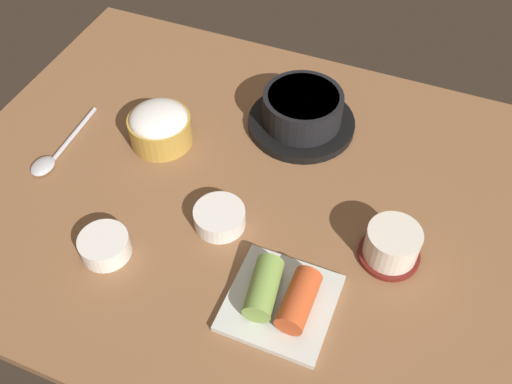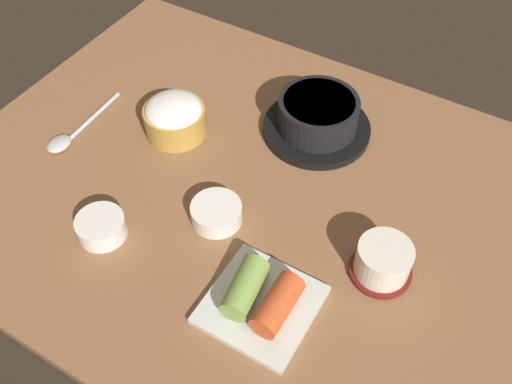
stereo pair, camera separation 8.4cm
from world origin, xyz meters
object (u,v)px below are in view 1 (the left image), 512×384
(banchan_cup_center, at_px, (219,217))
(side_bowl_near, at_px, (105,245))
(stone_pot, at_px, (302,112))
(tea_cup_with_saucer, at_px, (392,245))
(spoon, at_px, (52,156))
(kimchi_plate, at_px, (281,298))
(rice_bowl, at_px, (160,126))

(banchan_cup_center, xyz_separation_m, side_bowl_near, (-0.13, -0.11, 0.00))
(stone_pot, relative_size, tea_cup_with_saucer, 2.09)
(stone_pot, bearing_deg, spoon, -147.11)
(kimchi_plate, distance_m, side_bowl_near, 0.27)
(kimchi_plate, distance_m, spoon, 0.47)
(rice_bowl, relative_size, banchan_cup_center, 1.36)
(tea_cup_with_saucer, bearing_deg, spoon, -177.89)
(kimchi_plate, height_order, spoon, kimchi_plate)
(kimchi_plate, bearing_deg, side_bowl_near, -176.71)
(stone_pot, relative_size, spoon, 1.05)
(kimchi_plate, xyz_separation_m, side_bowl_near, (-0.27, -0.02, -0.00))
(tea_cup_with_saucer, relative_size, spoon, 0.50)
(kimchi_plate, bearing_deg, spoon, 165.91)
(rice_bowl, bearing_deg, stone_pot, 30.59)
(side_bowl_near, height_order, spoon, side_bowl_near)
(rice_bowl, relative_size, kimchi_plate, 0.75)
(rice_bowl, bearing_deg, banchan_cup_center, -37.01)
(spoon, bearing_deg, banchan_cup_center, -3.26)
(stone_pot, bearing_deg, kimchi_plate, -75.36)
(stone_pot, bearing_deg, side_bowl_near, -115.95)
(kimchi_plate, height_order, side_bowl_near, kimchi_plate)
(banchan_cup_center, bearing_deg, stone_pot, 80.09)
(stone_pot, bearing_deg, tea_cup_with_saucer, -45.45)
(side_bowl_near, bearing_deg, kimchi_plate, 3.29)
(stone_pot, height_order, kimchi_plate, stone_pot)
(banchan_cup_center, bearing_deg, rice_bowl, 142.99)
(rice_bowl, bearing_deg, side_bowl_near, -81.52)
(rice_bowl, relative_size, tea_cup_with_saucer, 1.18)
(banchan_cup_center, xyz_separation_m, spoon, (-0.32, 0.02, -0.01))
(banchan_cup_center, distance_m, spoon, 0.32)
(stone_pot, relative_size, kimchi_plate, 1.31)
(stone_pot, distance_m, tea_cup_with_saucer, 0.30)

